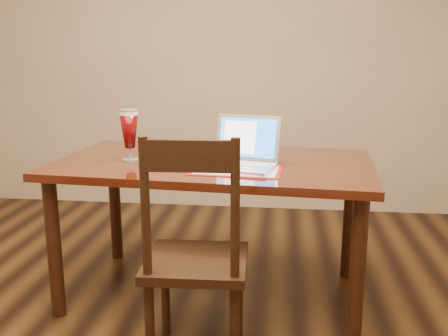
# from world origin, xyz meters

# --- Properties ---
(dining_table) EXTENTS (1.82, 1.12, 1.11)m
(dining_table) POSITION_xyz_m (0.18, 0.77, 0.73)
(dining_table) COLOR #441509
(dining_table) RESTS_ON ground
(dining_chair) EXTENTS (0.48, 0.46, 1.09)m
(dining_chair) POSITION_xyz_m (0.19, 0.12, 0.51)
(dining_chair) COLOR black
(dining_chair) RESTS_ON ground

